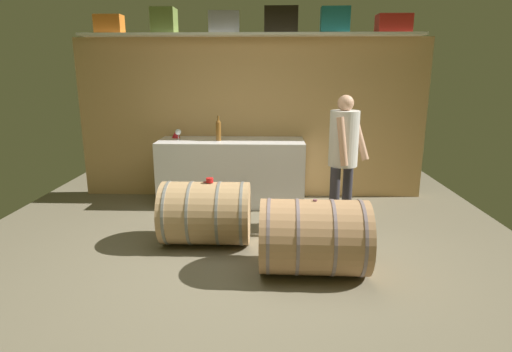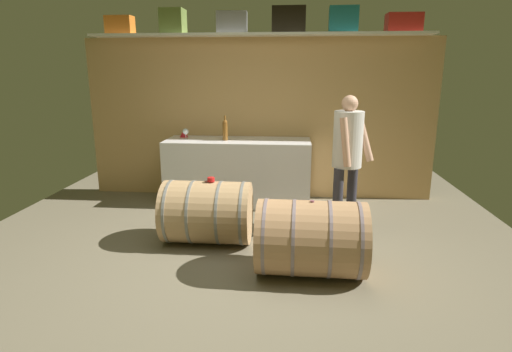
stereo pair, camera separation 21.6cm
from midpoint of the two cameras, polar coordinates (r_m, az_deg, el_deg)
The scene contains 17 objects.
ground_plane at distance 4.38m, azimuth -0.10°, elevation -9.37°, with size 5.98×7.94×0.02m, color #6E654F.
back_wall_panel at distance 5.82m, azimuth 1.49°, elevation 7.79°, with size 4.78×0.10×2.18m, color tan.
high_shelf_board at distance 5.65m, azimuth 1.47°, elevation 18.83°, with size 4.40×0.40×0.03m, color silver.
toolcase_orange at distance 6.07m, azimuth -17.18°, elevation 19.19°, with size 0.35×0.20×0.23m, color orange.
toolcase_olive at distance 5.85m, azimuth -10.23°, elevation 20.17°, with size 0.30×0.28×0.31m, color olive.
toolcase_grey at distance 5.70m, azimuth -2.17°, elevation 20.32°, with size 0.39×0.21×0.27m, color gray.
toolcase_black at distance 5.66m, azimuth 5.71°, elevation 20.58°, with size 0.43×0.19×0.33m, color black.
toolcase_teal at distance 5.70m, azimuth 13.05°, elevation 20.20°, with size 0.36×0.24×0.32m, color #1D7079.
toolcase_red at distance 5.84m, azimuth 20.69°, elevation 19.10°, with size 0.42×0.24×0.23m, color red.
work_cabinet at distance 5.57m, azimuth -1.35°, elevation 0.61°, with size 1.91×0.67×0.86m, color silver.
wine_bottle_amber at distance 5.44m, azimuth -3.14°, elevation 6.39°, with size 0.07×0.07×0.32m.
wine_glass at distance 5.59m, azimuth -8.55°, elevation 6.02°, with size 0.08×0.08×0.14m.
red_funnel at distance 5.78m, azimuth -8.84°, elevation 5.80°, with size 0.11×0.11×0.10m, color red.
wine_barrel_near at distance 4.32m, azimuth -5.28°, elevation -4.97°, with size 0.90×0.66×0.66m.
wine_barrel_far at distance 3.68m, azimuth 9.24°, elevation -8.45°, with size 0.95×0.69×0.68m.
tasting_cup at distance 4.21m, azimuth -4.75°, elevation -0.49°, with size 0.07×0.07×0.04m, color red.
winemaker_pouring at distance 4.62m, azimuth 13.82°, elevation 3.54°, with size 0.46×0.46×1.50m.
Camera 2 is at (0.47, -3.40, 1.75)m, focal length 29.11 mm.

